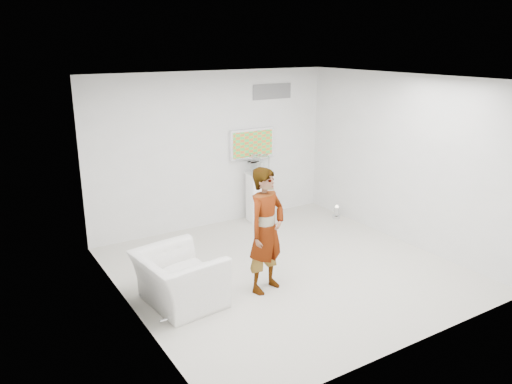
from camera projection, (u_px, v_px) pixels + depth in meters
room at (288, 179)px, 7.58m from camera, size 5.01×5.01×3.00m
tv at (252, 144)px, 9.99m from camera, size 1.00×0.08×0.60m
logo_decal at (272, 92)px, 9.98m from camera, size 0.90×0.02×0.30m
person at (266, 230)px, 7.12m from camera, size 0.77×0.62×1.84m
armchair at (179, 279)px, 6.86m from camera, size 1.13×1.25×0.75m
pedestal at (259, 197)px, 10.07m from camera, size 0.56×0.56×0.99m
floor_uplight at (337, 212)px, 10.31m from camera, size 0.19×0.19×0.26m
vitrine at (260, 165)px, 9.87m from camera, size 0.49×0.49×0.36m
console at (260, 168)px, 9.89m from camera, size 0.05×0.17×0.23m
wii_remote at (270, 175)px, 7.18m from camera, size 0.07×0.14×0.03m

